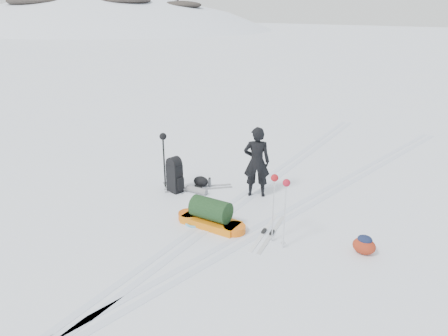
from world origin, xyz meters
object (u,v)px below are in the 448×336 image
(pulk_sled, at_px, (211,216))
(expedition_rucksack, at_px, (177,176))
(skier, at_px, (257,162))
(ski_poles_black, at_px, (163,143))

(pulk_sled, height_order, expedition_rucksack, expedition_rucksack)
(skier, distance_m, pulk_sled, 1.96)
(expedition_rucksack, relative_size, ski_poles_black, 0.69)
(expedition_rucksack, bearing_deg, ski_poles_black, -175.06)
(skier, distance_m, expedition_rucksack, 1.95)
(pulk_sled, xyz_separation_m, expedition_rucksack, (-1.71, 0.94, 0.18))
(skier, height_order, expedition_rucksack, skier)
(skier, height_order, ski_poles_black, skier)
(expedition_rucksack, bearing_deg, pulk_sled, -19.36)
(pulk_sled, xyz_separation_m, ski_poles_black, (-2.15, 0.98, 0.92))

